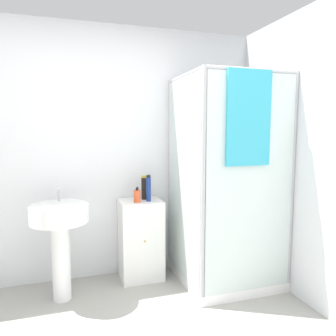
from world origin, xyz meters
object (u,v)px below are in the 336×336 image
at_px(soap_dispenser, 137,196).
at_px(shampoo_bottle_blue, 148,188).
at_px(sink, 60,229).
at_px(shampoo_bottle_tall_black, 144,188).

xyz_separation_m(soap_dispenser, shampoo_bottle_blue, (0.12, 0.01, 0.06)).
relative_size(sink, shampoo_bottle_blue, 3.79).
height_order(sink, shampoo_bottle_tall_black, shampoo_bottle_tall_black).
bearing_deg(shampoo_bottle_blue, shampoo_bottle_tall_black, 102.13).
xyz_separation_m(soap_dispenser, shampoo_bottle_tall_black, (0.09, 0.11, 0.06)).
xyz_separation_m(sink, shampoo_bottle_tall_black, (0.81, 0.25, 0.28)).
height_order(soap_dispenser, shampoo_bottle_blue, shampoo_bottle_blue).
bearing_deg(soap_dispenser, shampoo_bottle_blue, 3.66).
bearing_deg(sink, soap_dispenser, 11.31).
distance_m(soap_dispenser, shampoo_bottle_tall_black, 0.15).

